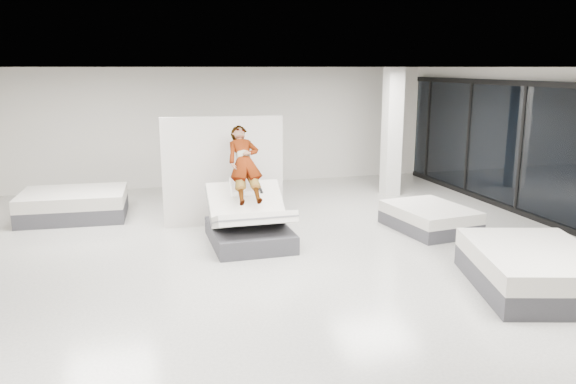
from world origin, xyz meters
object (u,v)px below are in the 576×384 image
object	(u,v)px
divider_panel	(223,171)
column	(392,132)
flat_bed_left_far	(74,205)
flat_bed_right_near	(534,269)
hero_bed	(249,224)
remote	(261,191)
person	(245,177)
flat_bed_right_far	(429,218)

from	to	relation	value
divider_panel	column	world-z (taller)	column
divider_panel	flat_bed_left_far	world-z (taller)	divider_panel
column	flat_bed_right_near	bearing A→B (deg)	-96.80
hero_bed	flat_bed_right_near	xyz separation A→B (m)	(3.56, -3.29, -0.06)
remote	flat_bed_left_far	distance (m)	4.55
hero_bed	person	distance (m)	0.89
divider_panel	flat_bed_right_far	xyz separation A→B (m)	(3.89, -1.52, -0.88)
remote	column	xyz separation A→B (m)	(4.10, 3.07, 0.61)
divider_panel	flat_bed_right_near	bearing A→B (deg)	-47.99
person	flat_bed_left_far	distance (m)	4.21
hero_bed	column	size ratio (longest dim) A/B	0.58
column	person	bearing A→B (deg)	-147.81
divider_panel	flat_bed_right_near	size ratio (longest dim) A/B	0.94
person	divider_panel	distance (m)	1.13
hero_bed	flat_bed_left_far	size ratio (longest dim) A/B	0.83
flat_bed_left_far	column	bearing A→B (deg)	1.74
flat_bed_left_far	hero_bed	bearing A→B (deg)	-40.59
hero_bed	remote	size ratio (longest dim) A/B	13.29
person	remote	world-z (taller)	person
divider_panel	flat_bed_left_far	distance (m)	3.45
flat_bed_right_far	flat_bed_left_far	distance (m)	7.52
flat_bed_right_far	flat_bed_right_near	bearing A→B (deg)	-91.85
person	column	world-z (taller)	column
flat_bed_right_near	flat_bed_left_far	bearing A→B (deg)	138.27
person	remote	xyz separation A→B (m)	(0.22, -0.35, -0.20)
hero_bed	flat_bed_left_far	bearing A→B (deg)	139.41
person	divider_panel	size ratio (longest dim) A/B	0.68
hero_bed	person	world-z (taller)	person
hero_bed	flat_bed_right_near	bearing A→B (deg)	-42.74
flat_bed_right_near	column	bearing A→B (deg)	83.20
divider_panel	flat_bed_left_far	size ratio (longest dim) A/B	1.09
person	flat_bed_right_far	xyz separation A→B (m)	(3.67, -0.42, -0.95)
remote	flat_bed_right_far	xyz separation A→B (m)	(3.45, -0.07, -0.75)
flat_bed_left_far	remote	bearing A→B (deg)	-39.09
person	column	distance (m)	5.12
divider_panel	flat_bed_right_near	world-z (taller)	divider_panel
person	flat_bed_right_far	size ratio (longest dim) A/B	0.89
hero_bed	person	size ratio (longest dim) A/B	1.10
flat_bed_right_far	column	world-z (taller)	column
divider_panel	flat_bed_right_far	bearing A→B (deg)	-18.14
remote	column	distance (m)	5.15
hero_bed	flat_bed_right_near	size ratio (longest dim) A/B	0.71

